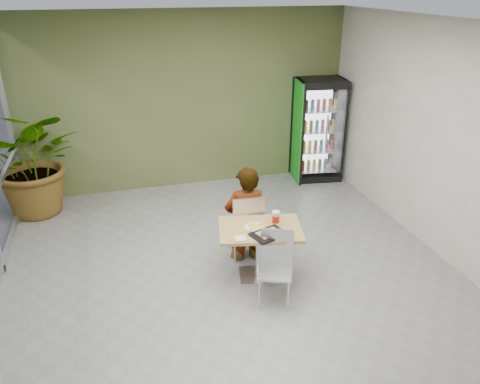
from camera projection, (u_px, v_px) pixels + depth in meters
name	position (u px, v px, depth m)	size (l,w,h in m)	color
ground	(237.00, 286.00, 6.07)	(7.00, 7.00, 0.00)	gray
room_envelope	(237.00, 172.00, 5.41)	(6.00, 7.00, 3.20)	silver
dining_table	(260.00, 242.00, 6.03)	(1.17, 0.93, 0.75)	#A88248
chair_far	(247.00, 222.00, 6.45)	(0.46, 0.46, 0.99)	silver
chair_near	(276.00, 260.00, 5.66)	(0.53, 0.53, 0.90)	silver
seated_woman	(246.00, 223.00, 6.52)	(0.61, 0.40, 1.66)	black
pizza_plate	(255.00, 226.00, 5.95)	(0.36, 0.28, 0.03)	silver
soda_cup	(276.00, 218.00, 6.00)	(0.10, 0.10, 0.18)	silver
napkin_stack	(241.00, 239.00, 5.68)	(0.13, 0.13, 0.02)	silver
cafeteria_tray	(269.00, 234.00, 5.76)	(0.42, 0.30, 0.02)	black
beverage_fridge	(318.00, 130.00, 9.03)	(0.98, 0.80, 1.96)	black
potted_plant	(35.00, 161.00, 7.65)	(1.65, 1.42, 1.83)	#356B2A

